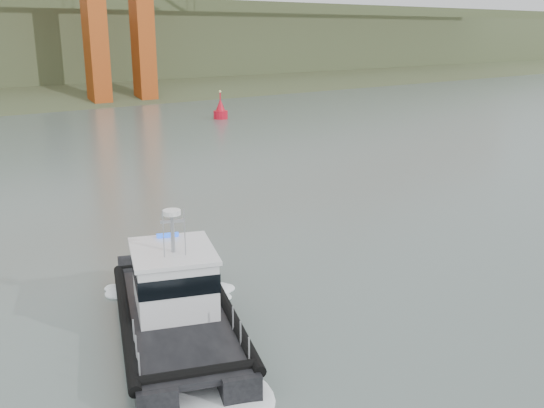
% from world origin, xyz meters
% --- Properties ---
extents(ground, '(400.00, 400.00, 0.00)m').
position_xyz_m(ground, '(0.00, 0.00, 0.00)').
color(ground, '#54645E').
rests_on(ground, ground).
extents(patrol_boat, '(7.49, 11.36, 5.19)m').
position_xyz_m(patrol_boat, '(-9.56, 0.67, 1.30)').
color(patrol_boat, black).
rests_on(patrol_boat, ground).
extents(nav_buoy, '(1.93, 1.93, 4.02)m').
position_xyz_m(nav_buoy, '(24.77, 50.41, 1.06)').
color(nav_buoy, red).
rests_on(nav_buoy, ground).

